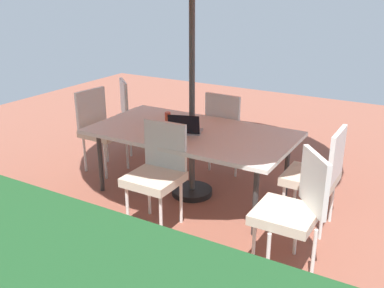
% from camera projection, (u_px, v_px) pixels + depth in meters
% --- Properties ---
extents(ground_plane, '(10.00, 10.00, 0.02)m').
position_uv_depth(ground_plane, '(192.00, 195.00, 4.82)').
color(ground_plane, '#935442').
extents(dining_table, '(2.11, 1.15, 0.73)m').
position_uv_depth(dining_table, '(192.00, 135.00, 4.58)').
color(dining_table, white).
rests_on(dining_table, ground_plane).
extents(chair_southeast, '(0.59, 0.59, 0.98)m').
position_uv_depth(chair_southeast, '(136.00, 112.00, 5.88)').
color(chair_southeast, beige).
rests_on(chair_southeast, ground_plane).
extents(chair_east, '(0.48, 0.47, 0.98)m').
position_uv_depth(chair_east, '(101.00, 126.00, 5.29)').
color(chair_east, beige).
rests_on(chair_east, ground_plane).
extents(chair_west, '(0.46, 0.46, 0.98)m').
position_uv_depth(chair_west, '(318.00, 173.00, 3.99)').
color(chair_west, beige).
rests_on(chair_west, ground_plane).
extents(chair_south, '(0.46, 0.47, 0.98)m').
position_uv_depth(chair_south, '(228.00, 127.00, 5.25)').
color(chair_south, beige).
rests_on(chair_south, ground_plane).
extents(chair_northwest, '(0.58, 0.58, 0.98)m').
position_uv_depth(chair_northwest, '(294.00, 207.00, 3.38)').
color(chair_northwest, beige).
rests_on(chair_northwest, ground_plane).
extents(chair_north, '(0.46, 0.47, 0.98)m').
position_uv_depth(chair_north, '(157.00, 170.00, 4.04)').
color(chair_north, beige).
rests_on(chair_north, ground_plane).
extents(laptop, '(0.38, 0.34, 0.21)m').
position_uv_depth(laptop, '(185.00, 129.00, 4.48)').
color(laptop, gray).
rests_on(laptop, dining_table).
extents(cup, '(0.06, 0.06, 0.11)m').
position_uv_depth(cup, '(168.00, 117.00, 4.84)').
color(cup, '#CC4C33').
rests_on(cup, dining_table).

